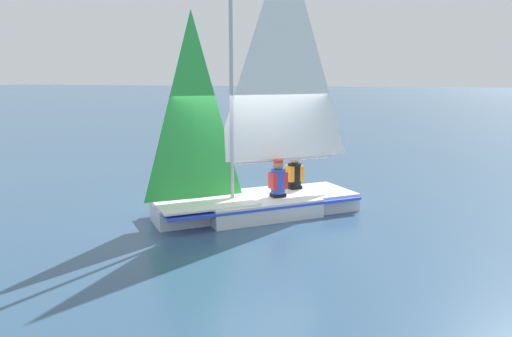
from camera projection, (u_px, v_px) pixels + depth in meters
The scene contains 4 objects.
ground_plane at pixel (256, 214), 10.56m from camera, with size 260.00×260.00×0.00m, color #2D4C6B.
sailboat_main at pixel (258, 174), 10.42m from camera, with size 4.04×4.19×5.80m.
sailor_helm at pixel (278, 185), 10.44m from camera, with size 0.42×0.43×1.16m.
sailor_crew at pixel (294, 178), 11.20m from camera, with size 0.42×0.43×1.16m.
Camera 1 is at (9.67, 3.28, 2.87)m, focal length 35.00 mm.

